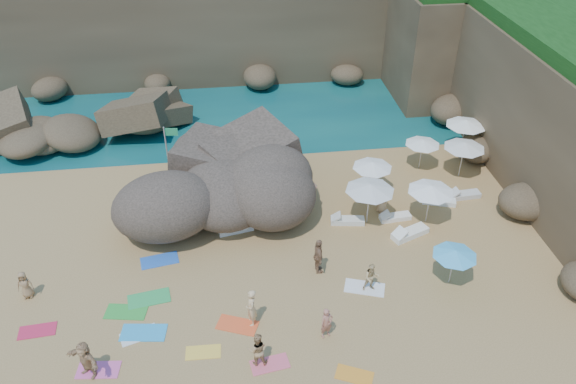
{
  "coord_description": "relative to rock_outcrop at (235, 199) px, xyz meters",
  "views": [
    {
      "loc": [
        -1.06,
        -20.84,
        18.82
      ],
      "look_at": [
        2.0,
        3.0,
        2.0
      ],
      "focal_mm": 35.0,
      "sensor_mm": 36.0,
      "label": 1
    }
  ],
  "objects": [
    {
      "name": "lounger_0",
      "position": [
        -0.13,
        -2.95,
        0.14
      ],
      "size": [
        1.92,
        0.96,
        0.29
      ],
      "primitive_type": "cube",
      "rotation": [
        0.0,
        0.0,
        0.2
      ],
      "color": "silver",
      "rests_on": "ground"
    },
    {
      "name": "cliff_corner",
      "position": [
        17.73,
        14.44,
        4.0
      ],
      "size": [
        10.0,
        12.0,
        8.0
      ],
      "primitive_type": "cube",
      "color": "brown",
      "rests_on": "ground"
    },
    {
      "name": "person_lie_5",
      "position": [
        5.9,
        -8.14,
        0.28
      ],
      "size": [
        0.73,
        1.49,
        0.56
      ],
      "primitive_type": "imported",
      "rotation": [
        0.0,
        0.0,
        -0.0
      ],
      "color": "tan",
      "rests_on": "ground"
    },
    {
      "name": "person_lie_4",
      "position": [
        3.34,
        -10.6,
        0.18
      ],
      "size": [
        1.05,
        1.63,
        0.37
      ],
      "primitive_type": "imported",
      "rotation": [
        0.0,
        0.0,
        0.35
      ],
      "color": "#B06D58",
      "rests_on": "ground"
    },
    {
      "name": "lounger_1",
      "position": [
        11.47,
        -1.9,
        0.14
      ],
      "size": [
        1.94,
        1.14,
        0.29
      ],
      "primitive_type": "cube",
      "rotation": [
        0.0,
        0.0,
        -0.3
      ],
      "color": "white",
      "rests_on": "ground"
    },
    {
      "name": "towel_2",
      "position": [
        -0.39,
        -9.53,
        0.02
      ],
      "size": [
        1.97,
        1.48,
        0.03
      ],
      "primitive_type": "cube",
      "rotation": [
        0.0,
        0.0,
        -0.38
      ],
      "color": "#FF5828",
      "rests_on": "ground"
    },
    {
      "name": "towel_5",
      "position": [
        -4.62,
        -9.54,
        0.01
      ],
      "size": [
        1.72,
        1.22,
        0.03
      ],
      "primitive_type": "cube",
      "rotation": [
        0.0,
        0.0,
        0.31
      ],
      "color": "silver",
      "rests_on": "ground"
    },
    {
      "name": "towel_11",
      "position": [
        -5.3,
        -8.12,
        0.02
      ],
      "size": [
        1.97,
        1.23,
        0.03
      ],
      "primitive_type": "cube",
      "rotation": [
        0.0,
        0.0,
        -0.18
      ],
      "color": "green",
      "rests_on": "ground"
    },
    {
      "name": "parasol_10",
      "position": [
        9.75,
        -8.1,
        1.81
      ],
      "size": [
        2.09,
        2.09,
        1.98
      ],
      "color": "silver",
      "rests_on": "ground"
    },
    {
      "name": "parasol_9",
      "position": [
        7.8,
        -0.48,
        1.98
      ],
      "size": [
        2.28,
        2.28,
        2.15
      ],
      "color": "silver",
      "rests_on": "ground"
    },
    {
      "name": "towel_13",
      "position": [
        5.67,
        -8.0,
        0.02
      ],
      "size": [
        2.06,
        1.49,
        0.03
      ],
      "primitive_type": "cube",
      "rotation": [
        0.0,
        0.0,
        -0.33
      ],
      "color": "white",
      "rests_on": "ground"
    },
    {
      "name": "parasol_1",
      "position": [
        2.54,
        3.62,
        1.79
      ],
      "size": [
        2.06,
        2.06,
        1.95
      ],
      "color": "silver",
      "rests_on": "ground"
    },
    {
      "name": "person_stand_1",
      "position": [
        0.33,
        -11.63,
        0.82
      ],
      "size": [
        0.82,
        0.65,
        1.64
      ],
      "primitive_type": "imported",
      "rotation": [
        0.0,
        0.0,
        3.11
      ],
      "color": "tan",
      "rests_on": "ground"
    },
    {
      "name": "person_lie_2",
      "position": [
        -9.85,
        -6.57,
        0.19
      ],
      "size": [
        0.81,
        1.48,
        0.38
      ],
      "primitive_type": "imported",
      "rotation": [
        0.0,
        0.0,
        0.08
      ],
      "color": "#9C764E",
      "rests_on": "ground"
    },
    {
      "name": "parasol_4",
      "position": [
        10.19,
        -3.41,
        2.14
      ],
      "size": [
        2.47,
        2.47,
        2.33
      ],
      "color": "silver",
      "rests_on": "ground"
    },
    {
      "name": "lounger_3",
      "position": [
        8.58,
        -3.04,
        0.13
      ],
      "size": [
        1.75,
        0.72,
        0.27
      ],
      "primitive_type": "cube",
      "rotation": [
        0.0,
        0.0,
        0.09
      ],
      "color": "white",
      "rests_on": "ground"
    },
    {
      "name": "parasol_2",
      "position": [
        11.53,
        1.86,
        1.85
      ],
      "size": [
        2.13,
        2.13,
        2.02
      ],
      "color": "silver",
      "rests_on": "ground"
    },
    {
      "name": "parasol_11",
      "position": [
        7.1,
        -2.62,
        1.79
      ],
      "size": [
        2.07,
        2.07,
        1.95
      ],
      "color": "silver",
      "rests_on": "ground"
    },
    {
      "name": "towel_7",
      "position": [
        -8.99,
        -8.75,
        0.01
      ],
      "size": [
        1.62,
        0.9,
        0.03
      ],
      "primitive_type": "cube",
      "rotation": [
        0.0,
        0.0,
        0.08
      ],
      "color": "#CB2346",
      "rests_on": "ground"
    },
    {
      "name": "towel_10",
      "position": [
        4.1,
        -12.73,
        0.01
      ],
      "size": [
        1.66,
        1.29,
        0.03
      ],
      "primitive_type": "cube",
      "rotation": [
        0.0,
        0.0,
        -0.43
      ],
      "color": "orange",
      "rests_on": "ground"
    },
    {
      "name": "person_stand_5",
      "position": [
        -0.22,
        5.19,
        0.87
      ],
      "size": [
        1.67,
        0.72,
        1.74
      ],
      "primitive_type": "imported",
      "rotation": [
        0.0,
        0.0,
        0.16
      ],
      "color": "#B5795A",
      "rests_on": "ground"
    },
    {
      "name": "person_stand_6",
      "position": [
        0.26,
        -9.48,
        0.95
      ],
      "size": [
        0.49,
        0.72,
        1.89
      ],
      "primitive_type": "imported",
      "rotation": [
        0.0,
        0.0,
        4.77
      ],
      "color": "#E7BB83",
      "rests_on": "ground"
    },
    {
      "name": "towel_9",
      "position": [
        0.81,
        -11.77,
        0.01
      ],
      "size": [
        1.66,
        1.01,
        0.03
      ],
      "primitive_type": "cube",
      "rotation": [
        0.0,
        0.0,
        0.16
      ],
      "color": "#EB5B6F",
      "rests_on": "ground"
    },
    {
      "name": "rock_outcrop",
      "position": [
        0.0,
        0.0,
        0.0
      ],
      "size": [
        10.21,
        8.4,
        3.63
      ],
      "primitive_type": null,
      "rotation": [
        0.0,
        0.0,
        0.19
      ],
      "color": "brown",
      "rests_on": "ground"
    },
    {
      "name": "person_lie_3",
      "position": [
        -6.37,
        -11.33,
        0.24
      ],
      "size": [
        2.38,
        2.4,
        0.47
      ],
      "primitive_type": "imported",
      "rotation": [
        0.0,
        0.0,
        -0.66
      ],
      "color": "tan",
      "rests_on": "ground"
    },
    {
      "name": "marina_masts",
      "position": [
        -15.77,
        24.44,
        3.0
      ],
      "size": [
        3.1,
        0.1,
        6.0
      ],
      "color": "white",
      "rests_on": "ground"
    },
    {
      "name": "parasol_3",
      "position": [
        14.78,
        3.29,
        2.19
      ],
      "size": [
        2.53,
        2.53,
        2.39
      ],
      "color": "silver",
      "rests_on": "ground"
    },
    {
      "name": "towel_3",
      "position": [
        -4.34,
        -7.42,
        0.02
      ],
      "size": [
        2.04,
        1.26,
        0.03
      ],
      "primitive_type": "cube",
      "rotation": [
        0.0,
        0.0,
        0.17
      ],
      "color": "green",
      "rests_on": "ground"
    },
    {
      "name": "towel_0",
      "position": [
        -4.43,
        -9.44,
        0.02
      ],
      "size": [
        2.04,
        1.21,
        0.03
      ],
      "primitive_type": "cube",
      "rotation": [
        0.0,
        0.0,
        -0.13
      ],
      "color": "#299FDD",
      "rests_on": "ground"
    },
    {
      "name": "towel_8",
      "position": [
        -4.02,
        -4.83,
        0.02
      ],
      "size": [
        1.97,
        1.23,
        0.03
      ],
      "primitive_type": "cube",
      "rotation": [
        0.0,
        0.0,
        0.18
      ],
      "color": "blue",
      "rests_on": "ground"
    },
    {
      "name": "person_stand_3",
      "position": [
        3.68,
        -6.59,
        0.96
      ],
      "size": [
        0.52,
        1.15,
        1.92
      ],
      "primitive_type": "imported",
      "rotation": [
        0.0,
        0.0,
        1.62
      ],
      "color": "#8D6446",
      "rests_on": "ground"
    },
    {
      "name": "towel_4",
      "position": [
        -1.88,
        -10.81,
        0.01
      ],
      "size": [
        1.48,
        0.78,
        0.03
      ],
      "primitive_type": "cube",
      "rotation": [
        0.0,
        0.0,
        -0.03
      ],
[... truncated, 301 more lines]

